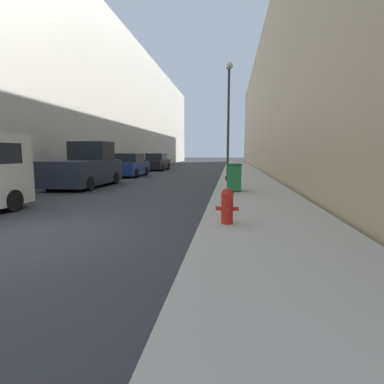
{
  "coord_description": "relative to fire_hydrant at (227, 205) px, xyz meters",
  "views": [
    {
      "loc": [
        4.51,
        -5.17,
        1.69
      ],
      "look_at": [
        1.68,
        16.64,
        -1.21
      ],
      "focal_mm": 28.0,
      "sensor_mm": 36.0,
      "label": 1
    }
  ],
  "objects": [
    {
      "name": "sidewalk_right",
      "position": [
        0.99,
        16.75,
        -0.49
      ],
      "size": [
        3.16,
        60.0,
        0.16
      ],
      "color": "#ADA89E",
      "rests_on": "ground"
    },
    {
      "name": "trash_bin",
      "position": [
        0.2,
        5.7,
        0.16
      ],
      "size": [
        0.58,
        0.67,
        1.1
      ],
      "color": "#1E7538",
      "rests_on": "sidewalk_right"
    },
    {
      "name": "pickup_truck",
      "position": [
        -7.1,
        7.71,
        0.36
      ],
      "size": [
        2.13,
        4.83,
        2.25
      ],
      "color": "#232838",
      "rests_on": "ground"
    },
    {
      "name": "building_left_glass",
      "position": [
        -15.45,
        24.75,
        5.85
      ],
      "size": [
        12.0,
        60.0,
        12.84
      ],
      "color": "beige",
      "rests_on": "ground"
    },
    {
      "name": "fire_hydrant",
      "position": [
        0.0,
        0.0,
        0.0
      ],
      "size": [
        0.5,
        0.38,
        0.78
      ],
      "color": "red",
      "rests_on": "sidewalk_right"
    },
    {
      "name": "parked_sedan_far",
      "position": [
        -7.11,
        22.09,
        0.18
      ],
      "size": [
        1.91,
        4.62,
        1.61
      ],
      "color": "black",
      "rests_on": "ground"
    },
    {
      "name": "parked_sedan_near",
      "position": [
        -7.12,
        14.3,
        0.18
      ],
      "size": [
        1.91,
        4.02,
        1.63
      ],
      "color": "navy",
      "rests_on": "ground"
    },
    {
      "name": "lamppost",
      "position": [
        -0.11,
        10.21,
        3.39
      ],
      "size": [
        0.39,
        0.39,
        6.27
      ],
      "color": "#2D332D",
      "rests_on": "sidewalk_right"
    },
    {
      "name": "building_right_stone",
      "position": [
        8.67,
        24.75,
        5.78
      ],
      "size": [
        12.0,
        60.0,
        12.69
      ],
      "color": "tan",
      "rests_on": "ground"
    }
  ]
}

